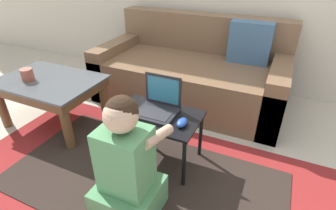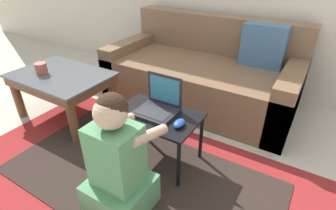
{
  "view_description": "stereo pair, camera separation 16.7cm",
  "coord_description": "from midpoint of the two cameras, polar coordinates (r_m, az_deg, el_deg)",
  "views": [
    {
      "loc": [
        0.55,
        -1.12,
        1.27
      ],
      "look_at": [
        -0.05,
        0.19,
        0.43
      ],
      "focal_mm": 28.0,
      "sensor_mm": 36.0,
      "label": 1
    },
    {
      "loc": [
        0.69,
        -1.04,
        1.27
      ],
      "look_at": [
        -0.05,
        0.19,
        0.43
      ],
      "focal_mm": 28.0,
      "sensor_mm": 36.0,
      "label": 2
    }
  ],
  "objects": [
    {
      "name": "computer_mouse",
      "position": [
        1.57,
        0.01,
        -3.93
      ],
      "size": [
        0.06,
        0.1,
        0.04
      ],
      "color": "#234CB2",
      "rests_on": "laptop_desk"
    },
    {
      "name": "person_seated",
      "position": [
        1.41,
        -12.37,
        -13.63
      ],
      "size": [
        0.33,
        0.44,
        0.73
      ],
      "color": "#518E5B",
      "rests_on": "ground_plane"
    },
    {
      "name": "laptop_desk",
      "position": [
        1.71,
        -5.15,
        -3.53
      ],
      "size": [
        0.55,
        0.36,
        0.37
      ],
      "color": "black",
      "rests_on": "ground_plane"
    },
    {
      "name": "couch",
      "position": [
        2.55,
        3.59,
        7.07
      ],
      "size": [
        1.72,
        0.89,
        0.76
      ],
      "color": "brown",
      "rests_on": "ground_plane"
    },
    {
      "name": "cup_on_table",
      "position": [
        2.35,
        -30.14,
        5.7
      ],
      "size": [
        0.09,
        0.09,
        0.09
      ],
      "color": "#994C3D",
      "rests_on": "coffee_table"
    },
    {
      "name": "ground_plane",
      "position": [
        1.78,
        -3.75,
        -15.28
      ],
      "size": [
        16.0,
        16.0,
        0.0
      ],
      "primitive_type": "plane",
      "color": "beige"
    },
    {
      "name": "laptop",
      "position": [
        1.68,
        -5.07,
        -0.59
      ],
      "size": [
        0.26,
        0.22,
        0.23
      ],
      "color": "#232328",
      "rests_on": "laptop_desk"
    },
    {
      "name": "area_rug",
      "position": [
        1.76,
        -8.36,
        -15.88
      ],
      "size": [
        2.42,
        1.25,
        0.01
      ],
      "color": "maroon",
      "rests_on": "ground_plane"
    },
    {
      "name": "coffee_table",
      "position": [
        2.34,
        -26.16,
        3.41
      ],
      "size": [
        0.8,
        0.55,
        0.4
      ],
      "color": "#4C5156",
      "rests_on": "ground_plane"
    }
  ]
}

